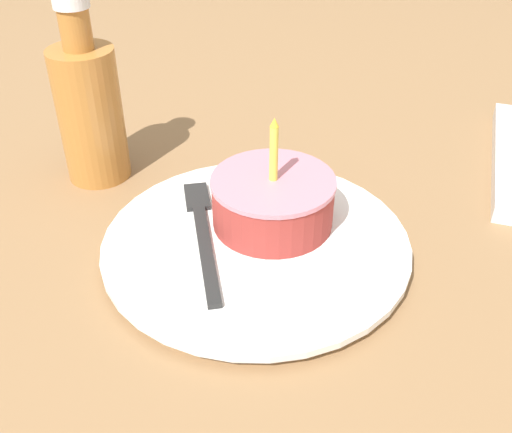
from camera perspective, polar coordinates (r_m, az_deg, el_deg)
name	(u,v)px	position (r m, az deg, el deg)	size (l,w,h in m)	color
ground_plane	(243,280)	(0.57, -1.28, -6.09)	(2.40, 2.40, 0.04)	olive
plate	(256,244)	(0.56, 0.00, -2.66)	(0.29, 0.29, 0.02)	white
cake_slice	(273,201)	(0.57, 1.62, 1.50)	(0.12, 0.12, 0.11)	#99332D
fork	(202,229)	(0.57, -5.14, -1.21)	(0.17, 0.10, 0.00)	#262626
bottle	(90,109)	(0.67, -15.57, 9.81)	(0.07, 0.07, 0.20)	#B27233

